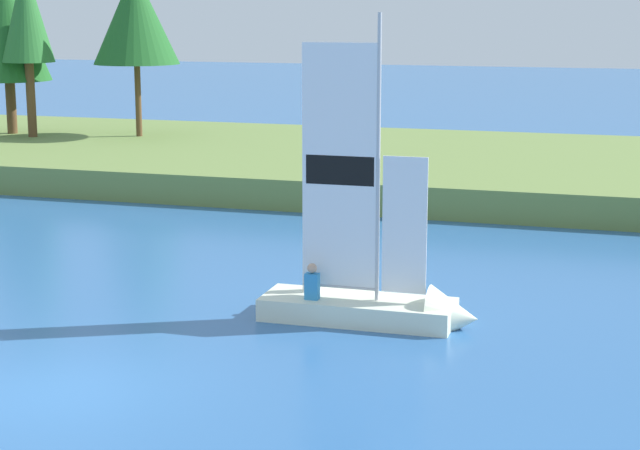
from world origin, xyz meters
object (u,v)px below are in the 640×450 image
at_px(shoreline_tree_centre, 135,17).
at_px(sailboat, 389,301).
at_px(shoreline_tree_left, 7,26).
at_px(shoreline_tree_midleft, 26,14).

height_order(shoreline_tree_centre, sailboat, shoreline_tree_centre).
relative_size(shoreline_tree_centre, sailboat, 1.04).
bearing_deg(shoreline_tree_left, shoreline_tree_midleft, -28.42).
relative_size(shoreline_tree_left, shoreline_tree_midleft, 0.95).
bearing_deg(shoreline_tree_left, sailboat, -42.21).
bearing_deg(shoreline_tree_left, shoreline_tree_centre, 7.20).
xyz_separation_m(shoreline_tree_midleft, sailboat, (19.56, -18.29, -5.54)).
bearing_deg(sailboat, shoreline_tree_centre, 127.48).
xyz_separation_m(shoreline_tree_left, shoreline_tree_centre, (5.60, 0.71, 0.40)).
distance_m(shoreline_tree_midleft, sailboat, 27.35).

